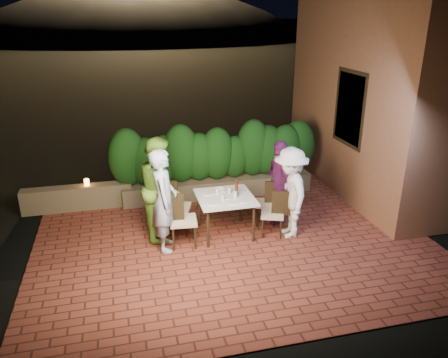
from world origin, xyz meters
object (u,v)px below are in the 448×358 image
object	(u,v)px
chair_right_front	(272,213)
diner_green	(160,188)
beer_bottle	(236,187)
diner_white	(290,193)
diner_purple	(279,182)
chair_left_back	(177,207)
parapet_lamp	(87,182)
chair_left_front	(183,219)
bowl	(220,190)
diner_blue	(164,201)
chair_right_back	(265,202)
dining_table	(225,215)

from	to	relation	value
chair_right_front	diner_green	distance (m)	2.08
beer_bottle	chair_right_front	world-z (taller)	beer_bottle
chair_right_front	diner_white	bearing A→B (deg)	-173.17
diner_green	diner_purple	xyz separation A→B (m)	(2.27, 0.03, -0.11)
beer_bottle	chair_left_back	world-z (taller)	beer_bottle
diner_white	parapet_lamp	distance (m)	4.19
chair_left_front	bowl	bearing A→B (deg)	38.40
chair_left_front	diner_white	bearing A→B (deg)	3.03
diner_blue	chair_left_back	bearing A→B (deg)	-20.59
chair_left_front	chair_right_back	distance (m)	1.73
dining_table	chair_left_front	size ratio (longest dim) A/B	1.01
beer_bottle	chair_right_front	bearing A→B (deg)	-22.52
parapet_lamp	chair_left_back	bearing A→B (deg)	-42.49
chair_right_front	parapet_lamp	size ratio (longest dim) A/B	6.21
bowl	parapet_lamp	bearing A→B (deg)	148.34
bowl	chair_right_front	xyz separation A→B (m)	(0.86, -0.51, -0.34)
diner_white	chair_right_back	bearing A→B (deg)	-149.30
chair_right_front	dining_table	bearing A→B (deg)	4.38
diner_blue	diner_purple	world-z (taller)	diner_blue
dining_table	chair_right_back	world-z (taller)	chair_right_back
chair_left_back	diner_green	bearing A→B (deg)	-154.64
diner_blue	beer_bottle	bearing A→B (deg)	-71.46
chair_right_back	diner_green	bearing A→B (deg)	16.10
beer_bottle	chair_left_front	world-z (taller)	beer_bottle
beer_bottle	dining_table	bearing A→B (deg)	-175.84
diner_purple	diner_blue	bearing A→B (deg)	-79.16
diner_purple	parapet_lamp	xyz separation A→B (m)	(-3.63, 1.52, -0.25)
chair_left_front	chair_right_front	bearing A→B (deg)	5.08
dining_table	diner_white	size ratio (longest dim) A/B	0.60
dining_table	diner_green	distance (m)	1.29
chair_left_back	chair_right_back	xyz separation A→B (m)	(1.70, -0.04, -0.08)
bowl	chair_left_back	size ratio (longest dim) A/B	0.18
diner_green	diner_purple	world-z (taller)	diner_green
dining_table	chair_right_front	distance (m)	0.86
diner_white	parapet_lamp	size ratio (longest dim) A/B	11.94
chair_right_front	diner_green	bearing A→B (deg)	6.73
bowl	chair_left_front	world-z (taller)	chair_left_front
chair_left_front	chair_left_back	size ratio (longest dim) A/B	0.97
diner_blue	chair_right_back	bearing A→B (deg)	-68.77
chair_right_back	diner_purple	xyz separation A→B (m)	(0.27, 0.03, 0.39)
chair_left_front	chair_right_front	world-z (taller)	chair_left_front
beer_bottle	diner_blue	bearing A→B (deg)	-168.59
chair_right_front	chair_right_back	distance (m)	0.48
parapet_lamp	diner_purple	bearing A→B (deg)	-22.72
beer_bottle	diner_green	world-z (taller)	diner_green
bowl	chair_right_front	world-z (taller)	chair_right_front
dining_table	chair_left_front	distance (m)	0.85
dining_table	chair_right_back	bearing A→B (deg)	15.86
chair_right_front	diner_white	distance (m)	0.50
dining_table	diner_blue	world-z (taller)	diner_blue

